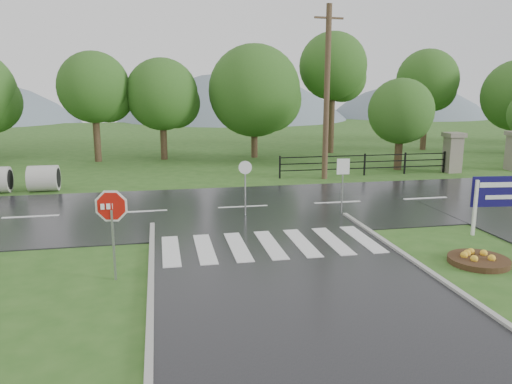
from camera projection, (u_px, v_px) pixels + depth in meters
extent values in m
plane|color=#2E591D|center=(323.00, 320.00, 10.43)|extent=(120.00, 120.00, 0.00)
cube|color=black|center=(243.00, 208.00, 20.03)|extent=(90.00, 8.00, 0.04)
cube|color=silver|center=(171.00, 251.00, 14.65)|extent=(0.50, 2.80, 0.02)
cube|color=silver|center=(205.00, 249.00, 14.84)|extent=(0.50, 2.80, 0.02)
cube|color=silver|center=(238.00, 246.00, 15.03)|extent=(0.50, 2.80, 0.02)
cube|color=silver|center=(270.00, 244.00, 15.22)|extent=(0.50, 2.80, 0.02)
cube|color=silver|center=(302.00, 243.00, 15.41)|extent=(0.50, 2.80, 0.02)
cube|color=silver|center=(333.00, 241.00, 15.59)|extent=(0.50, 2.80, 0.02)
cube|color=silver|center=(363.00, 239.00, 15.78)|extent=(0.50, 2.80, 0.02)
cube|color=gray|center=(453.00, 155.00, 28.03)|extent=(0.80, 0.80, 2.00)
cube|color=#6B6659|center=(454.00, 135.00, 27.79)|extent=(1.00, 1.00, 0.24)
cube|color=black|center=(364.00, 168.00, 27.16)|extent=(9.50, 0.05, 0.05)
cube|color=black|center=(365.00, 162.00, 27.09)|extent=(9.50, 0.05, 0.05)
cube|color=black|center=(365.00, 155.00, 27.02)|extent=(9.50, 0.05, 0.05)
cube|color=black|center=(280.00, 167.00, 26.22)|extent=(0.08, 0.08, 1.20)
cube|color=black|center=(444.00, 162.00, 28.02)|extent=(0.08, 0.08, 1.20)
sphere|color=slate|center=(235.00, 230.00, 77.92)|extent=(48.00, 48.00, 48.00)
sphere|color=slate|center=(402.00, 195.00, 82.31)|extent=(36.00, 36.00, 36.00)
cylinder|color=#9E9B93|center=(44.00, 178.00, 23.09)|extent=(1.30, 1.20, 1.20)
cube|color=#939399|center=(114.00, 245.00, 12.42)|extent=(0.05, 0.05, 1.83)
cylinder|color=white|center=(111.00, 206.00, 12.22)|extent=(1.08, 0.20, 1.10)
cylinder|color=#B6120C|center=(111.00, 206.00, 12.21)|extent=(0.95, 0.19, 0.95)
cube|color=silver|center=(475.00, 208.00, 16.19)|extent=(0.10, 0.10, 1.84)
cube|color=#100B4B|center=(504.00, 191.00, 16.28)|extent=(2.20, 0.31, 1.01)
cube|color=white|center=(506.00, 185.00, 16.20)|extent=(1.74, 0.21, 0.17)
cube|color=white|center=(504.00, 197.00, 16.28)|extent=(1.28, 0.16, 0.14)
cylinder|color=#332111|center=(479.00, 261.00, 13.75)|extent=(1.64, 1.64, 0.16)
cube|color=#939399|center=(342.00, 189.00, 18.68)|extent=(0.04, 0.04, 2.03)
cube|color=white|center=(343.00, 167.00, 18.48)|extent=(0.48, 0.06, 0.59)
cylinder|color=#939399|center=(245.00, 191.00, 18.51)|extent=(0.06, 0.06, 1.96)
cylinder|color=white|center=(245.00, 167.00, 18.31)|extent=(0.49, 0.09, 0.49)
cylinder|color=#473523|center=(327.00, 94.00, 25.39)|extent=(0.29, 0.29, 8.76)
cube|color=brown|center=(329.00, 18.00, 24.61)|extent=(1.56, 0.27, 0.10)
cylinder|color=#3D2B1C|center=(399.00, 145.00, 28.90)|extent=(0.43, 0.43, 2.81)
sphere|color=#265319|center=(401.00, 111.00, 28.49)|extent=(3.74, 3.74, 3.74)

